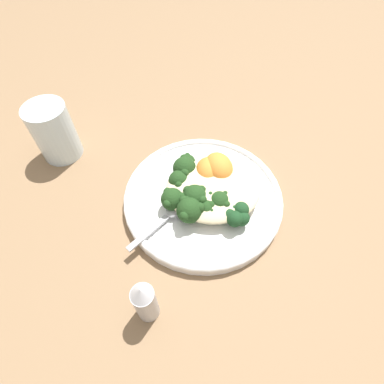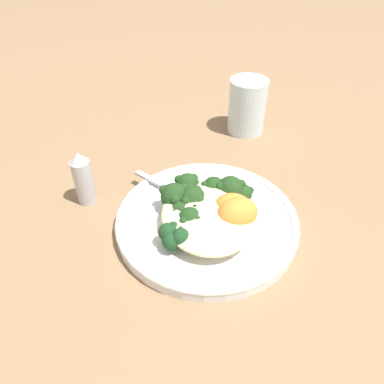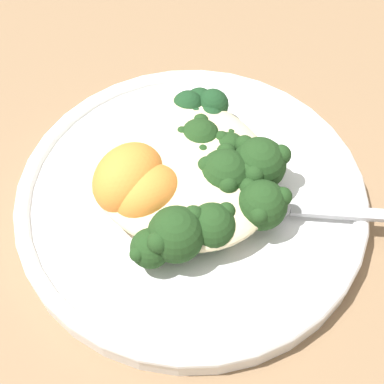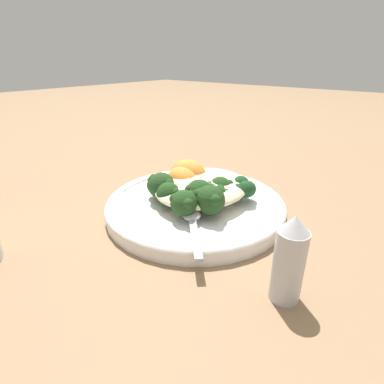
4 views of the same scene
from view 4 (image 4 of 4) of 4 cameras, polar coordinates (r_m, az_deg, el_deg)
name	(u,v)px [view 4 (image 4 of 4)]	position (r m, az deg, el deg)	size (l,w,h in m)	color
ground_plane	(205,212)	(0.45, 2.45, -3.80)	(4.00, 4.00, 0.00)	#846647
plate	(195,205)	(0.44, 0.63, -2.50)	(0.26, 0.26, 0.02)	white
quinoa_mound	(202,187)	(0.44, 1.97, 1.03)	(0.15, 0.13, 0.03)	beige
broccoli_stalk_0	(166,186)	(0.45, -4.92, 1.15)	(0.06, 0.07, 0.03)	#8EB25B
broccoli_stalk_1	(168,186)	(0.44, -4.58, 1.11)	(0.09, 0.06, 0.04)	#8EB25B
broccoli_stalk_2	(173,193)	(0.42, -3.63, -0.21)	(0.09, 0.04, 0.03)	#8EB25B
broccoli_stalk_3	(185,202)	(0.39, -1.29, -1.82)	(0.09, 0.07, 0.04)	#8EB25B
broccoli_stalk_4	(198,192)	(0.41, 1.16, -0.02)	(0.07, 0.08, 0.04)	#8EB25B
broccoli_stalk_5	(205,197)	(0.40, 2.57, -0.97)	(0.08, 0.11, 0.04)	#8EB25B
broccoli_stalk_6	(211,194)	(0.42, 3.61, -0.39)	(0.04, 0.09, 0.03)	#8EB25B
broccoli_stalk_7	(213,188)	(0.44, 4.10, 0.79)	(0.04, 0.08, 0.03)	#8EB25B
sweet_potato_chunk_0	(181,180)	(0.45, -2.19, 2.29)	(0.05, 0.04, 0.04)	orange
sweet_potato_chunk_1	(188,174)	(0.47, -0.74, 3.47)	(0.06, 0.05, 0.04)	orange
sweet_potato_chunk_2	(186,179)	(0.47, -1.16, 2.48)	(0.05, 0.04, 0.03)	orange
kale_tuft	(241,189)	(0.44, 9.37, 0.66)	(0.04, 0.04, 0.03)	#193D1E
spoon	(192,220)	(0.37, 0.06, -5.27)	(0.09, 0.09, 0.01)	#A3A3A8
salt_shaker	(289,260)	(0.29, 18.05, -12.20)	(0.03, 0.03, 0.09)	#B2B2B7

